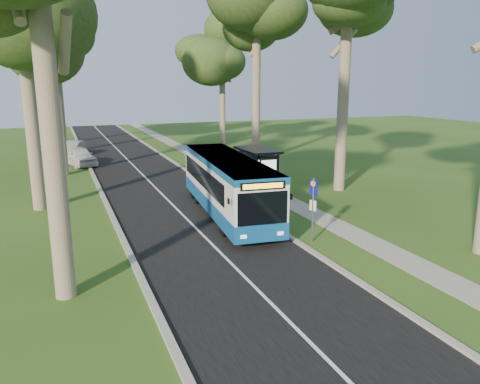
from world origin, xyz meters
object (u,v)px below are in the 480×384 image
object	(u,v)px
bus_shelter	(263,164)
litter_bin	(261,196)
car_white	(79,156)
car_silver	(72,149)
bus	(227,185)
bus_stop_sign	(313,203)

from	to	relation	value
bus_shelter	litter_bin	distance (m)	2.31
car_white	car_silver	world-z (taller)	car_white
bus_shelter	bus	bearing A→B (deg)	-139.98
bus_stop_sign	car_white	xyz separation A→B (m)	(-8.35, 24.10, -0.97)
litter_bin	car_silver	distance (m)	24.65
bus	bus_stop_sign	size ratio (longest dim) A/B	4.08
bus_stop_sign	litter_bin	bearing A→B (deg)	66.09
bus	bus_stop_sign	world-z (taller)	bus
car_white	bus_stop_sign	bearing A→B (deg)	-87.89
litter_bin	car_silver	size ratio (longest dim) A/B	0.22
bus	car_silver	world-z (taller)	bus
litter_bin	bus	bearing A→B (deg)	-153.05
litter_bin	car_white	xyz separation A→B (m)	(-8.94, 17.29, 0.30)
bus_stop_sign	bus_shelter	distance (m)	8.41
bus	bus_shelter	distance (m)	4.32
litter_bin	bus_shelter	bearing A→B (deg)	62.06
car_white	car_silver	xyz separation A→B (m)	(-0.33, 5.55, -0.07)
bus	bus_shelter	xyz separation A→B (m)	(3.29, 2.76, 0.49)
bus_shelter	car_white	distance (m)	18.61
bus_stop_sign	bus	bearing A→B (deg)	90.17
litter_bin	car_white	bearing A→B (deg)	117.34
car_white	car_silver	bearing A→B (deg)	76.41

